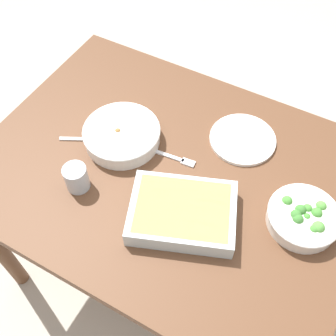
{
  "coord_description": "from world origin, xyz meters",
  "views": [
    {
      "loc": [
        -0.36,
        0.66,
        1.79
      ],
      "look_at": [
        0.0,
        0.0,
        0.74
      ],
      "focal_mm": 43.64,
      "sensor_mm": 36.0,
      "label": 1
    }
  ],
  "objects_px": {
    "stew_bowl": "(122,134)",
    "spoon_by_stew": "(93,139)",
    "broccoli_bowl": "(303,217)",
    "spoon_by_broccoli": "(299,209)",
    "fork_on_table": "(173,157)",
    "baking_dish": "(182,212)",
    "side_plate": "(243,139)",
    "drink_cup": "(77,178)"
  },
  "relations": [
    {
      "from": "stew_bowl",
      "to": "spoon_by_stew",
      "type": "height_order",
      "value": "stew_bowl"
    },
    {
      "from": "broccoli_bowl",
      "to": "spoon_by_broccoli",
      "type": "bearing_deg",
      "value": -64.09
    },
    {
      "from": "spoon_by_broccoli",
      "to": "fork_on_table",
      "type": "distance_m",
      "value": 0.42
    },
    {
      "from": "baking_dish",
      "to": "fork_on_table",
      "type": "relative_size",
      "value": 2.02
    },
    {
      "from": "baking_dish",
      "to": "side_plate",
      "type": "bearing_deg",
      "value": -96.47
    },
    {
      "from": "side_plate",
      "to": "fork_on_table",
      "type": "height_order",
      "value": "side_plate"
    },
    {
      "from": "broccoli_bowl",
      "to": "drink_cup",
      "type": "xyz_separation_m",
      "value": [
        0.64,
        0.21,
        0.01
      ]
    },
    {
      "from": "stew_bowl",
      "to": "drink_cup",
      "type": "height_order",
      "value": "drink_cup"
    },
    {
      "from": "stew_bowl",
      "to": "spoon_by_stew",
      "type": "bearing_deg",
      "value": 27.06
    },
    {
      "from": "stew_bowl",
      "to": "drink_cup",
      "type": "distance_m",
      "value": 0.22
    },
    {
      "from": "broccoli_bowl",
      "to": "drink_cup",
      "type": "bearing_deg",
      "value": 17.85
    },
    {
      "from": "stew_bowl",
      "to": "spoon_by_broccoli",
      "type": "xyz_separation_m",
      "value": [
        -0.6,
        -0.03,
        -0.03
      ]
    },
    {
      "from": "stew_bowl",
      "to": "spoon_by_broccoli",
      "type": "relative_size",
      "value": 1.53
    },
    {
      "from": "stew_bowl",
      "to": "drink_cup",
      "type": "xyz_separation_m",
      "value": [
        0.02,
        0.22,
        0.01
      ]
    },
    {
      "from": "stew_bowl",
      "to": "spoon_by_broccoli",
      "type": "height_order",
      "value": "stew_bowl"
    },
    {
      "from": "drink_cup",
      "to": "spoon_by_stew",
      "type": "distance_m",
      "value": 0.19
    },
    {
      "from": "baking_dish",
      "to": "drink_cup",
      "type": "relative_size",
      "value": 4.22
    },
    {
      "from": "side_plate",
      "to": "spoon_by_broccoli",
      "type": "relative_size",
      "value": 1.32
    },
    {
      "from": "broccoli_bowl",
      "to": "drink_cup",
      "type": "relative_size",
      "value": 2.46
    },
    {
      "from": "fork_on_table",
      "to": "baking_dish",
      "type": "bearing_deg",
      "value": 125.19
    },
    {
      "from": "broccoli_bowl",
      "to": "spoon_by_broccoli",
      "type": "relative_size",
      "value": 1.25
    },
    {
      "from": "baking_dish",
      "to": "fork_on_table",
      "type": "distance_m",
      "value": 0.22
    },
    {
      "from": "baking_dish",
      "to": "side_plate",
      "type": "height_order",
      "value": "baking_dish"
    },
    {
      "from": "spoon_by_stew",
      "to": "baking_dish",
      "type": "bearing_deg",
      "value": 163.44
    },
    {
      "from": "baking_dish",
      "to": "drink_cup",
      "type": "distance_m",
      "value": 0.34
    },
    {
      "from": "stew_bowl",
      "to": "spoon_by_stew",
      "type": "distance_m",
      "value": 0.1
    },
    {
      "from": "stew_bowl",
      "to": "fork_on_table",
      "type": "xyz_separation_m",
      "value": [
        -0.18,
        -0.02,
        -0.03
      ]
    },
    {
      "from": "spoon_by_stew",
      "to": "fork_on_table",
      "type": "relative_size",
      "value": 0.92
    },
    {
      "from": "stew_bowl",
      "to": "baking_dish",
      "type": "bearing_deg",
      "value": 152.17
    },
    {
      "from": "spoon_by_broccoli",
      "to": "side_plate",
      "type": "bearing_deg",
      "value": -33.59
    },
    {
      "from": "spoon_by_broccoli",
      "to": "fork_on_table",
      "type": "bearing_deg",
      "value": 1.52
    },
    {
      "from": "side_plate",
      "to": "spoon_by_broccoli",
      "type": "height_order",
      "value": "side_plate"
    },
    {
      "from": "broccoli_bowl",
      "to": "fork_on_table",
      "type": "bearing_deg",
      "value": -3.65
    },
    {
      "from": "drink_cup",
      "to": "fork_on_table",
      "type": "bearing_deg",
      "value": -131.14
    },
    {
      "from": "drink_cup",
      "to": "broccoli_bowl",
      "type": "bearing_deg",
      "value": -162.15
    },
    {
      "from": "broccoli_bowl",
      "to": "spoon_by_stew",
      "type": "bearing_deg",
      "value": 2.79
    },
    {
      "from": "side_plate",
      "to": "stew_bowl",
      "type": "bearing_deg",
      "value": 28.97
    },
    {
      "from": "drink_cup",
      "to": "side_plate",
      "type": "relative_size",
      "value": 0.39
    },
    {
      "from": "side_plate",
      "to": "fork_on_table",
      "type": "distance_m",
      "value": 0.24
    },
    {
      "from": "drink_cup",
      "to": "fork_on_table",
      "type": "distance_m",
      "value": 0.31
    },
    {
      "from": "side_plate",
      "to": "fork_on_table",
      "type": "bearing_deg",
      "value": 46.49
    },
    {
      "from": "broccoli_bowl",
      "to": "spoon_by_broccoli",
      "type": "distance_m",
      "value": 0.05
    }
  ]
}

